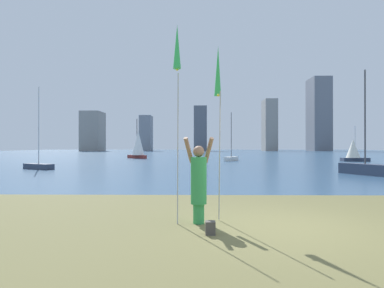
{
  "coord_description": "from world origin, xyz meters",
  "views": [
    {
      "loc": [
        -1.87,
        -6.6,
        1.65
      ],
      "look_at": [
        -2.14,
        9.11,
        1.72
      ],
      "focal_mm": 30.52,
      "sensor_mm": 36.0,
      "label": 1
    }
  ],
  "objects_px": {
    "kite_flag_left": "(177,54)",
    "sailboat_7": "(39,165)",
    "kite_flag_right": "(218,75)",
    "sailboat_2": "(138,144)",
    "sailboat_4": "(231,158)",
    "bag": "(210,228)",
    "sailboat_5": "(353,151)",
    "person": "(199,181)",
    "sailboat_1": "(365,168)"
  },
  "relations": [
    {
      "from": "kite_flag_left",
      "to": "sailboat_5",
      "type": "xyz_separation_m",
      "value": [
        16.52,
        27.18,
        -2.44
      ]
    },
    {
      "from": "bag",
      "to": "sailboat_4",
      "type": "distance_m",
      "value": 28.56
    },
    {
      "from": "sailboat_1",
      "to": "sailboat_4",
      "type": "distance_m",
      "value": 17.01
    },
    {
      "from": "bag",
      "to": "sailboat_5",
      "type": "distance_m",
      "value": 32.06
    },
    {
      "from": "person",
      "to": "sailboat_1",
      "type": "height_order",
      "value": "sailboat_1"
    },
    {
      "from": "sailboat_4",
      "to": "kite_flag_left",
      "type": "bearing_deg",
      "value": -98.17
    },
    {
      "from": "sailboat_1",
      "to": "sailboat_5",
      "type": "relative_size",
      "value": 1.61
    },
    {
      "from": "kite_flag_right",
      "to": "sailboat_4",
      "type": "bearing_deg",
      "value": 83.46
    },
    {
      "from": "sailboat_1",
      "to": "sailboat_7",
      "type": "xyz_separation_m",
      "value": [
        -20.41,
        3.89,
        -0.08
      ]
    },
    {
      "from": "kite_flag_right",
      "to": "sailboat_5",
      "type": "height_order",
      "value": "kite_flag_right"
    },
    {
      "from": "sailboat_2",
      "to": "sailboat_4",
      "type": "distance_m",
      "value": 13.2
    },
    {
      "from": "bag",
      "to": "sailboat_2",
      "type": "xyz_separation_m",
      "value": [
        -7.82,
        35.28,
        1.71
      ]
    },
    {
      "from": "kite_flag_left",
      "to": "kite_flag_right",
      "type": "relative_size",
      "value": 1.06
    },
    {
      "from": "kite_flag_right",
      "to": "sailboat_2",
      "type": "bearing_deg",
      "value": 103.38
    },
    {
      "from": "kite_flag_left",
      "to": "sailboat_7",
      "type": "bearing_deg",
      "value": 124.08
    },
    {
      "from": "sailboat_7",
      "to": "sailboat_2",
      "type": "bearing_deg",
      "value": 79.81
    },
    {
      "from": "person",
      "to": "bag",
      "type": "relative_size",
      "value": 7.51
    },
    {
      "from": "sailboat_4",
      "to": "sailboat_1",
      "type": "bearing_deg",
      "value": -69.86
    },
    {
      "from": "sailboat_1",
      "to": "sailboat_7",
      "type": "height_order",
      "value": "sailboat_1"
    },
    {
      "from": "sailboat_2",
      "to": "kite_flag_right",
      "type": "bearing_deg",
      "value": -76.62
    },
    {
      "from": "sailboat_4",
      "to": "sailboat_7",
      "type": "bearing_deg",
      "value": -140.31
    },
    {
      "from": "sailboat_4",
      "to": "bag",
      "type": "bearing_deg",
      "value": -96.67
    },
    {
      "from": "sailboat_1",
      "to": "kite_flag_left",
      "type": "bearing_deg",
      "value": -129.95
    },
    {
      "from": "bag",
      "to": "sailboat_7",
      "type": "bearing_deg",
      "value": 124.58
    },
    {
      "from": "kite_flag_right",
      "to": "kite_flag_left",
      "type": "bearing_deg",
      "value": -139.23
    },
    {
      "from": "bag",
      "to": "sailboat_5",
      "type": "height_order",
      "value": "sailboat_5"
    },
    {
      "from": "sailboat_1",
      "to": "sailboat_5",
      "type": "xyz_separation_m",
      "value": [
        6.68,
        15.44,
        0.71
      ]
    },
    {
      "from": "bag",
      "to": "sailboat_2",
      "type": "height_order",
      "value": "sailboat_2"
    },
    {
      "from": "bag",
      "to": "kite_flag_left",
      "type": "bearing_deg",
      "value": 134.8
    },
    {
      "from": "person",
      "to": "sailboat_4",
      "type": "height_order",
      "value": "sailboat_4"
    },
    {
      "from": "kite_flag_right",
      "to": "sailboat_4",
      "type": "height_order",
      "value": "sailboat_4"
    },
    {
      "from": "person",
      "to": "sailboat_4",
      "type": "bearing_deg",
      "value": 89.64
    },
    {
      "from": "kite_flag_left",
      "to": "sailboat_2",
      "type": "distance_m",
      "value": 35.39
    },
    {
      "from": "sailboat_2",
      "to": "sailboat_5",
      "type": "xyz_separation_m",
      "value": [
        23.67,
        -7.44,
        -0.73
      ]
    },
    {
      "from": "person",
      "to": "kite_flag_left",
      "type": "distance_m",
      "value": 2.68
    },
    {
      "from": "kite_flag_left",
      "to": "person",
      "type": "bearing_deg",
      "value": 23.26
    },
    {
      "from": "bag",
      "to": "sailboat_4",
      "type": "bearing_deg",
      "value": 83.33
    },
    {
      "from": "sailboat_2",
      "to": "sailboat_7",
      "type": "relative_size",
      "value": 0.89
    },
    {
      "from": "kite_flag_left",
      "to": "kite_flag_right",
      "type": "height_order",
      "value": "kite_flag_left"
    },
    {
      "from": "sailboat_2",
      "to": "sailboat_5",
      "type": "height_order",
      "value": "sailboat_2"
    },
    {
      "from": "sailboat_4",
      "to": "sailboat_2",
      "type": "bearing_deg",
      "value": 148.17
    },
    {
      "from": "sailboat_5",
      "to": "kite_flag_left",
      "type": "bearing_deg",
      "value": -121.28
    },
    {
      "from": "sailboat_2",
      "to": "sailboat_5",
      "type": "distance_m",
      "value": 24.82
    },
    {
      "from": "person",
      "to": "sailboat_5",
      "type": "distance_m",
      "value": 31.41
    },
    {
      "from": "bag",
      "to": "sailboat_7",
      "type": "xyz_separation_m",
      "value": [
        -11.23,
        16.29,
        0.19
      ]
    },
    {
      "from": "kite_flag_right",
      "to": "sailboat_1",
      "type": "distance_m",
      "value": 14.44
    },
    {
      "from": "kite_flag_left",
      "to": "kite_flag_right",
      "type": "bearing_deg",
      "value": 40.77
    },
    {
      "from": "person",
      "to": "kite_flag_right",
      "type": "bearing_deg",
      "value": 59.28
    },
    {
      "from": "sailboat_7",
      "to": "sailboat_4",
      "type": "bearing_deg",
      "value": 39.69
    },
    {
      "from": "kite_flag_left",
      "to": "sailboat_1",
      "type": "height_order",
      "value": "sailboat_1"
    }
  ]
}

